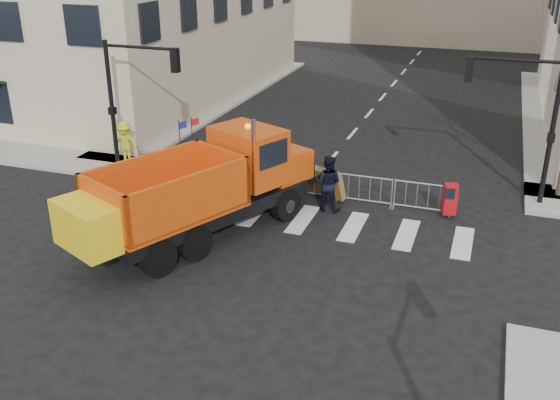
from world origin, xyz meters
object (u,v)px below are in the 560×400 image
(cop_a, at_px, (292,179))
(cop_b, at_px, (328,183))
(cop_c, at_px, (275,175))
(worker, at_px, (125,144))
(newspaper_box, at_px, (450,199))
(plow_truck, at_px, (199,188))

(cop_a, distance_m, cop_b, 1.54)
(cop_a, xyz_separation_m, cop_c, (-0.66, 0.00, 0.07))
(worker, bearing_deg, cop_c, -9.76)
(cop_a, bearing_deg, cop_c, -38.56)
(cop_c, bearing_deg, cop_a, 110.37)
(newspaper_box, bearing_deg, cop_c, 165.54)
(worker, xyz_separation_m, newspaper_box, (13.33, -0.61, -0.38))
(cop_b, height_order, worker, cop_b)
(plow_truck, distance_m, newspaper_box, 8.67)
(cop_b, bearing_deg, newspaper_box, -168.69)
(plow_truck, relative_size, newspaper_box, 9.31)
(plow_truck, relative_size, worker, 5.48)
(cop_b, xyz_separation_m, worker, (-9.15, 1.38, 0.06))
(cop_c, distance_m, worker, 7.09)
(plow_truck, bearing_deg, worker, 74.94)
(plow_truck, relative_size, cop_c, 5.67)
(cop_a, distance_m, cop_c, 0.66)
(plow_truck, bearing_deg, cop_c, 7.99)
(cop_b, xyz_separation_m, cop_c, (-2.14, 0.41, -0.12))
(plow_truck, xyz_separation_m, newspaper_box, (7.48, 4.26, -1.03))
(cop_c, bearing_deg, plow_truck, 3.68)
(worker, bearing_deg, plow_truck, -41.69)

